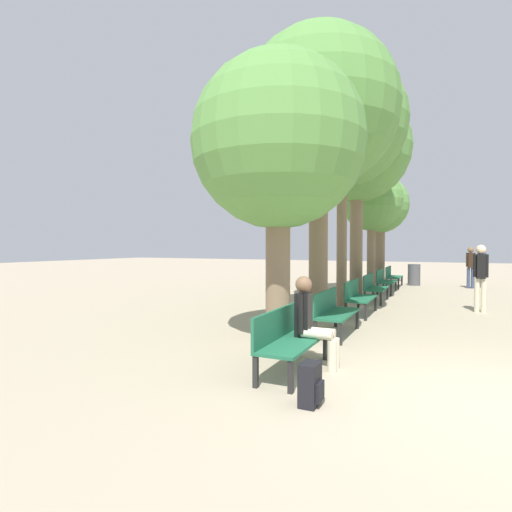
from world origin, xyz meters
name	(u,v)px	position (x,y,z in m)	size (l,w,h in m)	color
ground_plane	(478,400)	(0.00, 0.00, 0.00)	(80.00, 80.00, 0.00)	tan
bench_row_0	(287,336)	(-2.27, 0.06, 0.48)	(0.54, 1.60, 0.84)	#1E6042
bench_row_1	(333,310)	(-2.27, 2.53, 0.48)	(0.54, 1.60, 0.84)	#1E6042
bench_row_2	(358,295)	(-2.27, 5.00, 0.48)	(0.54, 1.60, 0.84)	#1E6042
bench_row_3	(373,286)	(-2.27, 7.48, 0.48)	(0.54, 1.60, 0.84)	#1E6042
bench_row_4	(384,280)	(-2.27, 9.95, 0.48)	(0.54, 1.60, 0.84)	#1E6042
bench_row_5	(392,275)	(-2.27, 12.42, 0.48)	(0.54, 1.60, 0.84)	#1E6042
tree_row_0	(278,144)	(-2.98, 1.46, 3.48)	(3.03, 3.03, 5.04)	#7A664C
tree_row_1	(319,111)	(-2.98, 3.96, 4.81)	(3.64, 3.64, 6.67)	#7A664C
tree_row_2	(342,124)	(-2.98, 6.32, 5.16)	(3.61, 3.61, 6.98)	#7A664C
tree_row_3	(357,150)	(-2.98, 8.42, 4.88)	(3.50, 3.50, 6.68)	#7A664C
tree_row_4	(372,201)	(-2.98, 11.50, 3.50)	(2.45, 2.45, 4.77)	#7A664C
tree_row_5	(379,206)	(-2.98, 13.67, 3.49)	(2.58, 2.58, 4.87)	#7A664C
person_seated	(311,319)	(-2.03, 0.37, 0.68)	(0.61, 0.35, 1.29)	beige
backpack	(311,384)	(-1.64, -0.92, 0.22)	(0.22, 0.31, 0.46)	black
pedestrian_near	(482,265)	(1.08, 13.70, 0.94)	(0.33, 0.23, 1.64)	#4C4C4C
pedestrian_mid	(481,274)	(0.52, 6.66, 1.00)	(0.35, 0.25, 1.74)	beige
pedestrian_far	(471,265)	(0.65, 13.09, 0.95)	(0.34, 0.24, 1.66)	#384260
trash_bin	(414,275)	(-1.48, 13.45, 0.46)	(0.51, 0.51, 0.91)	#4C4C51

